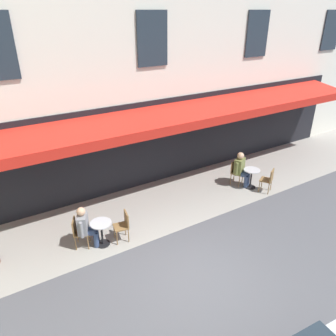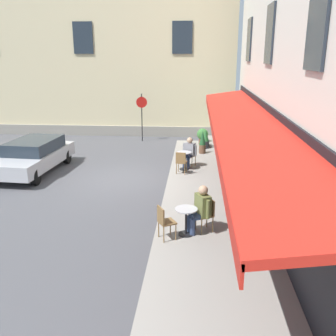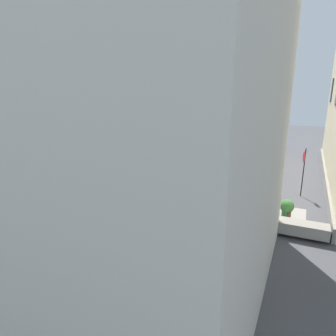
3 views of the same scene
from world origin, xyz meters
name	(u,v)px [view 1 (image 1 of 3)]	position (x,y,z in m)	size (l,w,h in m)	color
ground_plane	(194,277)	(0.00, 0.00, 0.00)	(70.00, 70.00, 0.00)	#4C4C51
sidewalk_cafe_terrace	(212,187)	(-3.25, -3.40, 0.00)	(20.50, 3.20, 0.01)	gray
cafe_table_near_entrance	(251,176)	(-4.48, -2.64, 0.49)	(0.60, 0.60, 0.75)	black
cafe_chair_wicker_corner_right	(269,178)	(-4.78, -2.09, 0.55)	(0.54, 0.54, 0.91)	olive
cafe_chair_wicker_facing_street	(235,171)	(-4.19, -3.20, 0.55)	(0.54, 0.54, 0.91)	olive
cafe_table_mid_terrace	(102,230)	(1.48, -2.39, 0.49)	(0.60, 0.60, 0.75)	black
cafe_chair_wicker_near_door	(123,224)	(0.86, -2.29, 0.55)	(0.46, 0.46, 0.91)	olive
cafe_chair_wicker_corner_left	(78,230)	(2.06, -2.66, 0.55)	(0.53, 0.53, 0.91)	olive
seated_patron_in_grey	(86,226)	(1.86, -2.57, 0.69)	(0.61, 0.59, 1.28)	navy
seated_companion_in_olive	(241,168)	(-4.29, -3.01, 0.71)	(0.62, 0.65, 1.32)	navy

